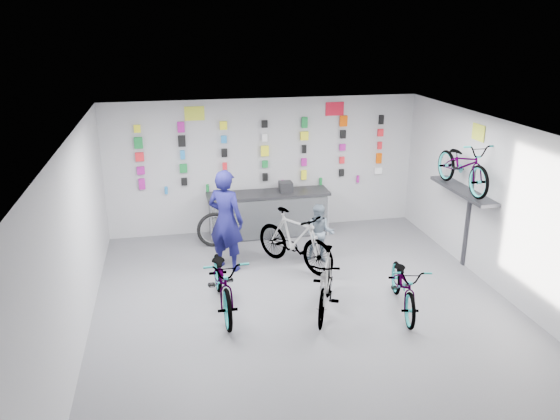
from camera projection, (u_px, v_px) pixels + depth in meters
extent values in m
plane|color=#56565C|center=(308.00, 312.00, 9.05)|extent=(8.00, 8.00, 0.00)
plane|color=white|center=(311.00, 134.00, 8.07)|extent=(8.00, 8.00, 0.00)
plane|color=#B5B5B7|center=(264.00, 165.00, 12.26)|extent=(7.00, 0.00, 7.00)
plane|color=#B5B5B7|center=(424.00, 387.00, 4.86)|extent=(7.00, 0.00, 7.00)
plane|color=#B5B5B7|center=(76.00, 246.00, 7.88)|extent=(0.00, 8.00, 8.00)
plane|color=#B5B5B7|center=(509.00, 213.00, 9.23)|extent=(0.00, 8.00, 8.00)
cube|color=black|center=(268.00, 216.00, 12.19)|extent=(2.60, 0.60, 0.90)
cube|color=silver|center=(271.00, 219.00, 11.90)|extent=(2.60, 0.02, 0.90)
cube|color=silver|center=(211.00, 224.00, 11.65)|extent=(0.04, 0.04, 0.96)
cube|color=silver|center=(328.00, 215.00, 12.15)|extent=(0.04, 0.04, 0.96)
cube|color=black|center=(268.00, 194.00, 12.02)|extent=(2.70, 0.66, 0.06)
cube|color=#AA178A|center=(142.00, 184.00, 11.75)|extent=(0.13, 0.06, 0.24)
cube|color=black|center=(184.00, 182.00, 11.93)|extent=(0.13, 0.06, 0.16)
cube|color=black|center=(225.00, 179.00, 12.10)|extent=(0.15, 0.06, 0.15)
cube|color=black|center=(265.00, 177.00, 12.27)|extent=(0.12, 0.06, 0.17)
cube|color=#FFFA22|center=(304.00, 175.00, 12.45)|extent=(0.12, 0.06, 0.22)
cube|color=black|center=(341.00, 173.00, 12.62)|extent=(0.11, 0.06, 0.17)
cube|color=white|center=(378.00, 171.00, 12.80)|extent=(0.17, 0.06, 0.14)
cube|color=#AA178A|center=(141.00, 171.00, 11.65)|extent=(0.16, 0.06, 0.17)
cube|color=#167E34|center=(183.00, 168.00, 11.83)|extent=(0.16, 0.06, 0.19)
cube|color=red|center=(225.00, 166.00, 12.00)|extent=(0.10, 0.06, 0.16)
cube|color=#167E34|center=(265.00, 164.00, 12.18)|extent=(0.12, 0.06, 0.16)
cube|color=#AA178A|center=(304.00, 162.00, 12.35)|extent=(0.12, 0.06, 0.18)
cube|color=red|center=(342.00, 160.00, 12.52)|extent=(0.11, 0.06, 0.15)
cube|color=#ED4E00|center=(379.00, 158.00, 12.70)|extent=(0.12, 0.06, 0.24)
cube|color=red|center=(140.00, 157.00, 11.56)|extent=(0.18, 0.06, 0.19)
cube|color=#2685D5|center=(183.00, 155.00, 11.73)|extent=(0.10, 0.06, 0.19)
cube|color=black|center=(224.00, 153.00, 11.90)|extent=(0.12, 0.06, 0.18)
cube|color=#FFFA22|center=(265.00, 151.00, 12.08)|extent=(0.17, 0.06, 0.23)
cube|color=black|center=(304.00, 149.00, 12.25)|extent=(0.09, 0.06, 0.19)
cube|color=#AA178A|center=(342.00, 147.00, 12.42)|extent=(0.14, 0.06, 0.15)
cube|color=red|center=(380.00, 146.00, 12.60)|extent=(0.09, 0.06, 0.17)
cube|color=#167E34|center=(138.00, 143.00, 11.46)|extent=(0.18, 0.06, 0.24)
cube|color=black|center=(182.00, 141.00, 11.63)|extent=(0.16, 0.06, 0.24)
cube|color=#2685D5|center=(224.00, 139.00, 11.80)|extent=(0.12, 0.06, 0.16)
cube|color=white|center=(265.00, 138.00, 11.98)|extent=(0.12, 0.06, 0.17)
cube|color=#FFFA22|center=(304.00, 136.00, 12.15)|extent=(0.18, 0.06, 0.19)
cube|color=black|center=(343.00, 134.00, 12.33)|extent=(0.13, 0.06, 0.19)
cube|color=red|center=(380.00, 133.00, 12.50)|extent=(0.13, 0.06, 0.17)
cube|color=#FFFA22|center=(137.00, 129.00, 11.36)|extent=(0.14, 0.06, 0.16)
cube|color=#AA178A|center=(181.00, 127.00, 11.53)|extent=(0.15, 0.06, 0.22)
cube|color=#FFFA22|center=(223.00, 126.00, 11.71)|extent=(0.15, 0.06, 0.18)
cube|color=black|center=(265.00, 124.00, 11.88)|extent=(0.13, 0.06, 0.16)
cube|color=#167E34|center=(305.00, 122.00, 12.05)|extent=(0.13, 0.06, 0.24)
cube|color=#ED4E00|center=(343.00, 121.00, 12.23)|extent=(0.17, 0.06, 0.24)
cube|color=black|center=(381.00, 120.00, 12.40)|extent=(0.11, 0.06, 0.21)
cylinder|color=#2685D5|center=(166.00, 190.00, 11.89)|extent=(0.07, 0.07, 0.16)
cylinder|color=#167E34|center=(208.00, 188.00, 12.06)|extent=(0.07, 0.07, 0.16)
cylinder|color=#AA178A|center=(283.00, 183.00, 12.39)|extent=(0.07, 0.07, 0.16)
cylinder|color=#167E34|center=(321.00, 181.00, 12.56)|extent=(0.07, 0.07, 0.16)
cylinder|color=#AA178A|center=(358.00, 179.00, 12.74)|extent=(0.07, 0.07, 0.16)
cube|color=#333338|center=(463.00, 190.00, 10.29)|extent=(0.38, 1.90, 0.06)
cube|color=#333338|center=(468.00, 217.00, 10.50)|extent=(0.04, 0.10, 2.00)
cube|color=#D1DE35|center=(194.00, 113.00, 11.55)|extent=(0.42, 0.02, 0.30)
cube|color=red|center=(335.00, 109.00, 12.15)|extent=(0.42, 0.02, 0.30)
cube|color=#D1DE35|center=(478.00, 132.00, 9.96)|extent=(0.02, 0.40, 0.30)
imported|color=gray|center=(223.00, 280.00, 9.00)|extent=(0.75, 2.04, 1.06)
imported|color=gray|center=(326.00, 283.00, 8.92)|extent=(1.13, 1.80, 1.05)
imported|color=gray|center=(404.00, 285.00, 9.01)|extent=(0.96, 1.83, 0.91)
imported|color=gray|center=(295.00, 240.00, 10.55)|extent=(1.54, 1.88, 1.15)
imported|color=gray|center=(463.00, 165.00, 10.11)|extent=(0.63, 1.80, 0.95)
imported|color=#111048|center=(226.00, 220.00, 10.35)|extent=(0.87, 0.81, 1.99)
imported|color=slate|center=(320.00, 234.00, 10.77)|extent=(0.69, 0.61, 1.20)
torus|color=black|center=(214.00, 230.00, 11.62)|extent=(0.75, 0.22, 0.74)
torus|color=silver|center=(214.00, 230.00, 11.62)|extent=(0.61, 0.15, 0.60)
cube|color=black|center=(286.00, 187.00, 12.05)|extent=(0.28, 0.30, 0.22)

